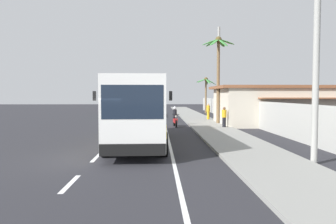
% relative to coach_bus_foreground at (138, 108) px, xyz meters
% --- Properties ---
extents(ground_plane, '(160.00, 160.00, 0.00)m').
position_rel_coach_bus_foreground_xyz_m(ground_plane, '(-1.51, -4.57, -1.93)').
color(ground_plane, '#28282D').
extents(sidewalk_kerb, '(3.20, 90.00, 0.14)m').
position_rel_coach_bus_foreground_xyz_m(sidewalk_kerb, '(5.29, 5.43, -1.86)').
color(sidewalk_kerb, gray).
rests_on(sidewalk_kerb, ground).
extents(lane_markings, '(3.36, 71.36, 0.01)m').
position_rel_coach_bus_foreground_xyz_m(lane_markings, '(0.51, 10.31, -1.93)').
color(lane_markings, white).
rests_on(lane_markings, ground).
extents(boundary_wall, '(0.24, 60.00, 2.13)m').
position_rel_coach_bus_foreground_xyz_m(boundary_wall, '(9.09, 9.43, -0.87)').
color(boundary_wall, '#B2B2AD').
rests_on(boundary_wall, ground).
extents(coach_bus_foreground, '(3.13, 11.61, 3.72)m').
position_rel_coach_bus_foreground_xyz_m(coach_bus_foreground, '(0.00, 0.00, 0.00)').
color(coach_bus_foreground, white).
rests_on(coach_bus_foreground, ground).
extents(coach_bus_far_lane, '(2.97, 10.87, 3.94)m').
position_rel_coach_bus_foreground_xyz_m(coach_bus_far_lane, '(-3.53, 22.26, 0.11)').
color(coach_bus_far_lane, white).
rests_on(coach_bus_far_lane, ground).
extents(motorcycle_beside_bus, '(0.56, 1.96, 1.68)m').
position_rel_coach_bus_foreground_xyz_m(motorcycle_beside_bus, '(2.49, 9.20, -1.26)').
color(motorcycle_beside_bus, black).
rests_on(motorcycle_beside_bus, ground).
extents(pedestrian_near_kerb, '(0.36, 0.36, 1.62)m').
position_rel_coach_bus_foreground_xyz_m(pedestrian_near_kerb, '(6.23, 15.49, -0.95)').
color(pedestrian_near_kerb, gold).
rests_on(pedestrian_near_kerb, sidewalk_kerb).
extents(pedestrian_midwalk, '(0.36, 0.36, 1.56)m').
position_rel_coach_bus_foreground_xyz_m(pedestrian_midwalk, '(6.22, 7.33, -0.98)').
color(pedestrian_midwalk, black).
rests_on(pedestrian_midwalk, sidewalk_kerb).
extents(utility_pole_nearest, '(2.46, 0.24, 8.68)m').
position_rel_coach_bus_foreground_xyz_m(utility_pole_nearest, '(7.01, -5.77, 2.60)').
color(utility_pole_nearest, '#9E9E99').
rests_on(utility_pole_nearest, ground).
extents(utility_pole_mid, '(2.15, 0.24, 9.12)m').
position_rel_coach_bus_foreground_xyz_m(utility_pole_mid, '(6.89, 13.48, 2.81)').
color(utility_pole_mid, '#9E9E99').
rests_on(utility_pole_mid, ground).
extents(palm_nearest, '(3.00, 2.69, 7.77)m').
position_rel_coach_bus_foreground_xyz_m(palm_nearest, '(6.38, 10.99, 3.67)').
color(palm_nearest, brown).
rests_on(palm_nearest, ground).
extents(palm_second, '(2.93, 3.01, 5.21)m').
position_rel_coach_bus_foreground_xyz_m(palm_second, '(8.00, 29.57, 1.91)').
color(palm_second, brown).
rests_on(palm_second, ground).
extents(roadside_building, '(16.22, 7.86, 3.42)m').
position_rel_coach_bus_foreground_xyz_m(roadside_building, '(14.21, 10.80, -0.21)').
color(roadside_building, beige).
rests_on(roadside_building, ground).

